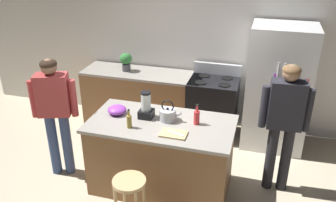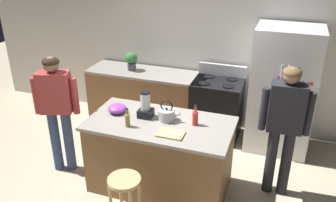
{
  "view_description": "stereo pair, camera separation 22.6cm",
  "coord_description": "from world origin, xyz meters",
  "px_view_note": "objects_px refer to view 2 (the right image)",
  "views": [
    {
      "loc": [
        1.12,
        -3.56,
        2.99
      ],
      "look_at": [
        0.0,
        0.3,
        1.1
      ],
      "focal_mm": 37.84,
      "sensor_mm": 36.0,
      "label": 1
    },
    {
      "loc": [
        1.34,
        -3.49,
        2.99
      ],
      "look_at": [
        0.0,
        0.3,
        1.1
      ],
      "focal_mm": 37.84,
      "sensor_mm": 36.0,
      "label": 2
    }
  ],
  "objects_px": {
    "bottle_soda": "(195,118)",
    "cutting_board": "(171,134)",
    "kitchen_island": "(160,155)",
    "mixing_bowl": "(117,109)",
    "refrigerator": "(282,91)",
    "bottle_vinegar": "(128,120)",
    "blender_appliance": "(146,106)",
    "stove_range": "(217,108)",
    "chef_knife": "(172,133)",
    "tea_kettle": "(167,114)",
    "person_by_island_left": "(57,104)",
    "bar_stool": "(125,189)",
    "person_by_sink_right": "(285,121)",
    "potted_plant": "(131,60)"
  },
  "relations": [
    {
      "from": "bottle_soda",
      "to": "cutting_board",
      "type": "distance_m",
      "value": 0.38
    },
    {
      "from": "kitchen_island",
      "to": "mixing_bowl",
      "type": "height_order",
      "value": "mixing_bowl"
    },
    {
      "from": "refrigerator",
      "to": "bottle_vinegar",
      "type": "height_order",
      "value": "refrigerator"
    },
    {
      "from": "blender_appliance",
      "to": "stove_range",
      "type": "bearing_deg",
      "value": 67.39
    },
    {
      "from": "blender_appliance",
      "to": "chef_knife",
      "type": "height_order",
      "value": "blender_appliance"
    },
    {
      "from": "tea_kettle",
      "to": "chef_knife",
      "type": "distance_m",
      "value": 0.37
    },
    {
      "from": "refrigerator",
      "to": "person_by_island_left",
      "type": "relative_size",
      "value": 1.14
    },
    {
      "from": "tea_kettle",
      "to": "refrigerator",
      "type": "bearing_deg",
      "value": 48.03
    },
    {
      "from": "bottle_vinegar",
      "to": "cutting_board",
      "type": "bearing_deg",
      "value": -1.86
    },
    {
      "from": "kitchen_island",
      "to": "person_by_island_left",
      "type": "distance_m",
      "value": 1.49
    },
    {
      "from": "bottle_vinegar",
      "to": "tea_kettle",
      "type": "xyz_separation_m",
      "value": [
        0.38,
        0.3,
        -0.01
      ]
    },
    {
      "from": "bar_stool",
      "to": "cutting_board",
      "type": "relative_size",
      "value": 2.14
    },
    {
      "from": "cutting_board",
      "to": "chef_knife",
      "type": "xyz_separation_m",
      "value": [
        0.02,
        -0.0,
        0.01
      ]
    },
    {
      "from": "bottle_soda",
      "to": "mixing_bowl",
      "type": "height_order",
      "value": "bottle_soda"
    },
    {
      "from": "person_by_island_left",
      "to": "blender_appliance",
      "type": "relative_size",
      "value": 4.81
    },
    {
      "from": "person_by_sink_right",
      "to": "bottle_soda",
      "type": "bearing_deg",
      "value": -162.94
    },
    {
      "from": "potted_plant",
      "to": "tea_kettle",
      "type": "height_order",
      "value": "potted_plant"
    },
    {
      "from": "kitchen_island",
      "to": "blender_appliance",
      "type": "bearing_deg",
      "value": 159.98
    },
    {
      "from": "bottle_vinegar",
      "to": "cutting_board",
      "type": "distance_m",
      "value": 0.55
    },
    {
      "from": "kitchen_island",
      "to": "cutting_board",
      "type": "xyz_separation_m",
      "value": [
        0.22,
        -0.23,
        0.48
      ]
    },
    {
      "from": "bar_stool",
      "to": "chef_knife",
      "type": "distance_m",
      "value": 0.8
    },
    {
      "from": "chef_knife",
      "to": "bar_stool",
      "type": "bearing_deg",
      "value": -105.77
    },
    {
      "from": "cutting_board",
      "to": "person_by_sink_right",
      "type": "bearing_deg",
      "value": 27.63
    },
    {
      "from": "bar_stool",
      "to": "bottle_soda",
      "type": "xyz_separation_m",
      "value": [
        0.53,
        0.86,
        0.54
      ]
    },
    {
      "from": "refrigerator",
      "to": "mixing_bowl",
      "type": "distance_m",
      "value": 2.41
    },
    {
      "from": "person_by_sink_right",
      "to": "tea_kettle",
      "type": "bearing_deg",
      "value": -167.11
    },
    {
      "from": "refrigerator",
      "to": "potted_plant",
      "type": "xyz_separation_m",
      "value": [
        -2.42,
        0.05,
        0.18
      ]
    },
    {
      "from": "refrigerator",
      "to": "blender_appliance",
      "type": "relative_size",
      "value": 5.47
    },
    {
      "from": "tea_kettle",
      "to": "cutting_board",
      "type": "height_order",
      "value": "tea_kettle"
    },
    {
      "from": "refrigerator",
      "to": "chef_knife",
      "type": "bearing_deg",
      "value": -122.31
    },
    {
      "from": "bottle_vinegar",
      "to": "tea_kettle",
      "type": "height_order",
      "value": "tea_kettle"
    },
    {
      "from": "bottle_vinegar",
      "to": "chef_knife",
      "type": "height_order",
      "value": "bottle_vinegar"
    },
    {
      "from": "blender_appliance",
      "to": "bar_stool",
      "type": "bearing_deg",
      "value": -83.58
    },
    {
      "from": "stove_range",
      "to": "bottle_soda",
      "type": "bearing_deg",
      "value": -88.95
    },
    {
      "from": "potted_plant",
      "to": "refrigerator",
      "type": "bearing_deg",
      "value": -1.19
    },
    {
      "from": "bottle_soda",
      "to": "bottle_vinegar",
      "type": "relative_size",
      "value": 1.08
    },
    {
      "from": "chef_knife",
      "to": "tea_kettle",
      "type": "bearing_deg",
      "value": 137.48
    },
    {
      "from": "stove_range",
      "to": "cutting_board",
      "type": "height_order",
      "value": "stove_range"
    },
    {
      "from": "bar_stool",
      "to": "tea_kettle",
      "type": "height_order",
      "value": "tea_kettle"
    },
    {
      "from": "refrigerator",
      "to": "bottle_soda",
      "type": "relative_size",
      "value": 7.31
    },
    {
      "from": "bottle_vinegar",
      "to": "chef_knife",
      "type": "xyz_separation_m",
      "value": [
        0.56,
        -0.02,
        -0.06
      ]
    },
    {
      "from": "refrigerator",
      "to": "stove_range",
      "type": "distance_m",
      "value": 1.05
    },
    {
      "from": "bar_stool",
      "to": "potted_plant",
      "type": "relative_size",
      "value": 2.14
    },
    {
      "from": "refrigerator",
      "to": "person_by_sink_right",
      "type": "xyz_separation_m",
      "value": [
        0.08,
        -1.11,
        0.09
      ]
    },
    {
      "from": "kitchen_island",
      "to": "refrigerator",
      "type": "height_order",
      "value": "refrigerator"
    },
    {
      "from": "person_by_sink_right",
      "to": "potted_plant",
      "type": "relative_size",
      "value": 5.63
    },
    {
      "from": "person_by_sink_right",
      "to": "mixing_bowl",
      "type": "relative_size",
      "value": 7.17
    },
    {
      "from": "bottle_vinegar",
      "to": "tea_kettle",
      "type": "bearing_deg",
      "value": 38.03
    },
    {
      "from": "person_by_sink_right",
      "to": "bottle_vinegar",
      "type": "height_order",
      "value": "person_by_sink_right"
    },
    {
      "from": "stove_range",
      "to": "tea_kettle",
      "type": "relative_size",
      "value": 4.09
    }
  ]
}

